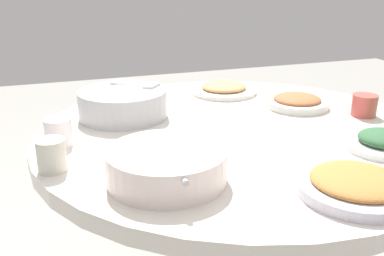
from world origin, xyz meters
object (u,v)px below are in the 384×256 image
at_px(dish_greens, 384,142).
at_px(tea_cup_near, 58,132).
at_px(tea_cup_side, 52,155).
at_px(tea_cup_far, 364,105).
at_px(dish_shrimp, 224,89).
at_px(soup_bowl, 167,166).
at_px(rice_bowl, 123,103).
at_px(round_dining_table, 237,169).
at_px(dish_stirfry, 297,102).
at_px(dish_tofu_braise, 357,184).

distance_m(dish_greens, tea_cup_near, 0.83).
height_order(tea_cup_near, tea_cup_side, tea_cup_side).
distance_m(tea_cup_far, tea_cup_side, 0.94).
xyz_separation_m(dish_shrimp, tea_cup_near, (-0.60, -0.34, 0.02)).
height_order(soup_bowl, tea_cup_near, same).
relative_size(soup_bowl, dish_greens, 1.42).
distance_m(rice_bowl, dish_shrimp, 0.43).
height_order(rice_bowl, dish_greens, rice_bowl).
bearing_deg(dish_shrimp, tea_cup_far, -51.59).
xyz_separation_m(round_dining_table, soup_bowl, (-0.28, -0.25, 0.16)).
xyz_separation_m(dish_greens, tea_cup_far, (0.13, 0.24, 0.02)).
bearing_deg(dish_shrimp, dish_stirfry, -56.64).
bearing_deg(tea_cup_far, tea_cup_near, 176.86).
relative_size(dish_stirfry, tea_cup_far, 2.66).
xyz_separation_m(tea_cup_far, tea_cup_side, (-0.93, -0.10, 0.00)).
distance_m(dish_greens, dish_tofu_braise, 0.28).
bearing_deg(dish_greens, tea_cup_far, 61.41).
bearing_deg(rice_bowl, dish_greens, -39.06).
height_order(tea_cup_far, tea_cup_side, tea_cup_side).
distance_m(dish_stirfry, tea_cup_far, 0.21).
bearing_deg(dish_shrimp, dish_tofu_braise, -93.33).
relative_size(rice_bowl, dish_shrimp, 1.13).
relative_size(soup_bowl, dish_shrimp, 1.20).
height_order(soup_bowl, dish_shrimp, soup_bowl).
height_order(dish_shrimp, tea_cup_near, tea_cup_near).
relative_size(soup_bowl, tea_cup_side, 3.82).
relative_size(tea_cup_near, tea_cup_far, 0.95).
bearing_deg(tea_cup_far, tea_cup_side, -173.68).
bearing_deg(tea_cup_far, rice_bowl, 162.10).
bearing_deg(tea_cup_far, soup_bowl, -161.30).
height_order(round_dining_table, dish_tofu_braise, dish_tofu_braise).
bearing_deg(tea_cup_side, soup_bowl, -30.33).
xyz_separation_m(dish_stirfry, dish_tofu_braise, (-0.21, -0.56, 0.00)).
xyz_separation_m(soup_bowl, dish_tofu_braise, (0.35, -0.18, -0.01)).
xyz_separation_m(dish_greens, tea_cup_near, (-0.78, 0.29, 0.02)).
xyz_separation_m(rice_bowl, tea_cup_far, (0.71, -0.23, -0.01)).
height_order(rice_bowl, dish_tofu_braise, rice_bowl).
bearing_deg(tea_cup_near, round_dining_table, -3.91).
relative_size(round_dining_table, dish_tofu_braise, 4.67).
xyz_separation_m(dish_tofu_braise, tea_cup_far, (0.35, 0.42, 0.01)).
relative_size(round_dining_table, dish_shrimp, 4.82).
distance_m(round_dining_table, dish_tofu_braise, 0.46).
relative_size(round_dining_table, tea_cup_far, 15.08).
relative_size(dish_tofu_braise, tea_cup_far, 3.23).
relative_size(rice_bowl, dish_greens, 1.35).
relative_size(rice_bowl, soup_bowl, 0.95).
distance_m(dish_tofu_braise, dish_shrimp, 0.80).
bearing_deg(tea_cup_near, dish_stirfry, 7.13).
bearing_deg(dish_tofu_braise, round_dining_table, 98.41).
xyz_separation_m(dish_shrimp, tea_cup_side, (-0.62, -0.49, 0.02)).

